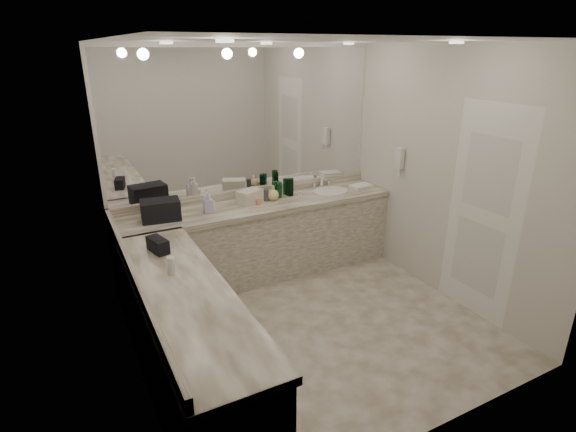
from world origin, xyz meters
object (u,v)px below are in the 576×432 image
cream_cosmetic_case (250,197)px  sink (330,192)px  soap_bottle_c (273,193)px  soap_bottle_a (207,199)px  soap_bottle_b (208,203)px  wall_phone (399,158)px  hand_towel (361,186)px  black_toiletry_bag (160,210)px

cream_cosmetic_case → sink: bearing=-24.3°
soap_bottle_c → soap_bottle_a: bearing=177.0°
soap_bottle_b → sink: bearing=0.9°
soap_bottle_a → soap_bottle_c: soap_bottle_a is taller
wall_phone → hand_towel: (-0.19, 0.44, -0.43)m
black_toiletry_bag → hand_towel: size_ratio=1.44×
soap_bottle_b → hand_towel: bearing=-1.2°
soap_bottle_c → soap_bottle_b: bearing=-176.4°
wall_phone → soap_bottle_a: bearing=165.3°
hand_towel → soap_bottle_a: bearing=176.2°
black_toiletry_bag → soap_bottle_c: black_toiletry_bag is taller
wall_phone → soap_bottle_a: wall_phone is taller
sink → wall_phone: (0.61, -0.50, 0.46)m
hand_towel → soap_bottle_b: size_ratio=1.23×
soap_bottle_a → soap_bottle_c: 0.78m
cream_cosmetic_case → hand_towel: cream_cosmetic_case is taller
hand_towel → soap_bottle_a: soap_bottle_a is taller
black_toiletry_bag → soap_bottle_a: 0.52m
hand_towel → soap_bottle_a: size_ratio=1.11×
wall_phone → black_toiletry_bag: 2.72m
black_toiletry_bag → hand_towel: bearing=-1.2°
cream_cosmetic_case → soap_bottle_a: bearing=156.0°
sink → soap_bottle_a: 1.55m
black_toiletry_bag → hand_towel: black_toiletry_bag is taller
black_toiletry_bag → soap_bottle_b: 0.50m
soap_bottle_b → soap_bottle_c: 0.79m
soap_bottle_b → soap_bottle_c: bearing=3.6°
cream_cosmetic_case → black_toiletry_bag: bearing=161.5°
wall_phone → cream_cosmetic_case: bearing=161.7°
sink → soap_bottle_b: 1.56m
hand_towel → soap_bottle_c: 1.18m
black_toiletry_bag → soap_bottle_c: size_ratio=2.18×
sink → cream_cosmetic_case: (-1.05, 0.05, 0.08)m
cream_cosmetic_case → soap_bottle_c: 0.28m
cream_cosmetic_case → soap_bottle_c: size_ratio=1.55×
soap_bottle_a → soap_bottle_b: size_ratio=1.11×
sink → black_toiletry_bag: size_ratio=1.15×
soap_bottle_b → soap_bottle_a: bearing=83.2°
cream_cosmetic_case → soap_bottle_b: (-0.50, -0.07, 0.03)m
hand_towel → wall_phone: bearing=-66.0°
hand_towel → black_toiletry_bag: bearing=178.8°
sink → soap_bottle_c: soap_bottle_c is taller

